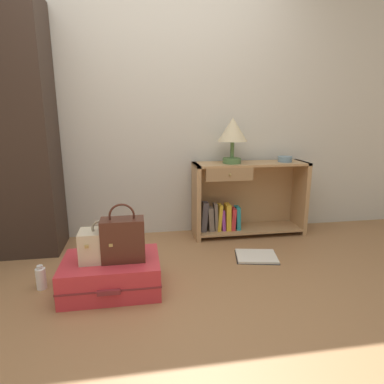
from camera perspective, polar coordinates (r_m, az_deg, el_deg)
The scene contains 10 objects.
ground_plane at distance 2.09m, azimuth -3.89°, elevation -20.94°, with size 9.00×9.00×0.00m, color #9E7047.
back_wall at distance 3.22m, azimuth -6.96°, elevation 15.55°, with size 6.40×0.10×2.60m, color beige.
bookshelf at distance 3.27m, azimuth 8.95°, elevation -1.28°, with size 1.11×0.33×0.72m.
table_lamp at distance 3.10m, azimuth 7.10°, elevation 10.30°, with size 0.28×0.28×0.42m.
bowl at distance 3.32m, azimuth 15.89°, elevation 5.53°, with size 0.13×0.13×0.05m, color slate.
suitcase_large at distance 2.37m, azimuth -13.82°, elevation -13.76°, with size 0.65×0.48×0.23m.
train_case at distance 2.28m, azimuth -15.61°, elevation -8.89°, with size 0.27×0.19×0.28m.
handbag at distance 2.23m, azimuth -11.93°, elevation -8.01°, with size 0.28×0.15×0.39m.
bottle at distance 2.55m, azimuth -24.82°, elevation -13.45°, with size 0.07×0.07×0.17m.
open_book_on_floor at distance 2.86m, azimuth 11.16°, elevation -10.96°, with size 0.40×0.35×0.02m.
Camera 1 is at (-0.15, -1.72, 1.18)m, focal length 30.61 mm.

